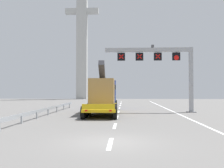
# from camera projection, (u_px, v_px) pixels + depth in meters

# --- Properties ---
(ground) EXTENTS (112.00, 112.00, 0.00)m
(ground) POSITION_uv_depth(u_px,v_px,m) (110.00, 142.00, 11.79)
(ground) COLOR slate
(lane_markings) EXTENTS (0.20, 47.10, 0.01)m
(lane_markings) POSITION_uv_depth(u_px,v_px,m) (119.00, 112.00, 28.02)
(lane_markings) COLOR silver
(lane_markings) RESTS_ON ground
(edge_line_right) EXTENTS (0.20, 63.00, 0.01)m
(edge_line_right) POSITION_uv_depth(u_px,v_px,m) (183.00, 116.00, 23.47)
(edge_line_right) COLOR silver
(edge_line_right) RESTS_ON ground
(overhead_lane_gantry) EXTENTS (9.95, 0.90, 7.46)m
(overhead_lane_gantry) POSITION_uv_depth(u_px,v_px,m) (162.00, 61.00, 27.62)
(overhead_lane_gantry) COLOR #9EA0A5
(overhead_lane_gantry) RESTS_ON ground
(heavy_haul_truck_yellow) EXTENTS (3.32, 14.12, 5.30)m
(heavy_haul_truck_yellow) POSITION_uv_depth(u_px,v_px,m) (104.00, 94.00, 28.20)
(heavy_haul_truck_yellow) COLOR yellow
(heavy_haul_truck_yellow) RESTS_ON ground
(guardrail_left) EXTENTS (0.13, 25.18, 0.76)m
(guardrail_left) POSITION_uv_depth(u_px,v_px,m) (42.00, 111.00, 22.72)
(guardrail_left) COLOR #999EA3
(guardrail_left) RESTS_ON ground
(bridge_pylon_distant) EXTENTS (9.00, 2.00, 38.37)m
(bridge_pylon_distant) POSITION_uv_depth(u_px,v_px,m) (82.00, 27.00, 67.40)
(bridge_pylon_distant) COLOR #B7B7B2
(bridge_pylon_distant) RESTS_ON ground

